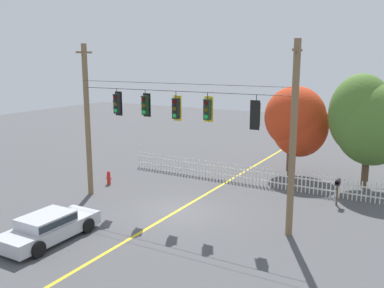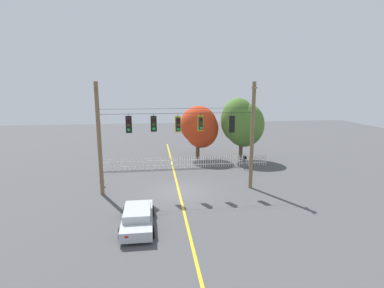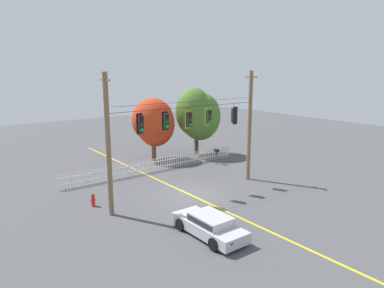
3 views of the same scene
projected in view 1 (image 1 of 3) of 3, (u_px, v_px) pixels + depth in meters
ground at (177, 211)px, 20.71m from camera, size 80.00×80.00×0.00m
lane_centerline_stripe at (177, 211)px, 20.71m from camera, size 0.16×36.00×0.01m
signal_support_span at (176, 128)px, 19.89m from camera, size 11.52×1.10×8.16m
traffic_signal_northbound_secondary at (117, 104)px, 21.42m from camera, size 0.43×0.38×1.38m
traffic_signal_southbound_primary at (145, 105)px, 20.56m from camera, size 0.43×0.38×1.33m
traffic_signal_eastbound_side at (176, 108)px, 19.71m from camera, size 0.43×0.38×1.40m
traffic_signal_northbound_primary at (207, 109)px, 18.90m from camera, size 0.43×0.38×1.34m
traffic_signal_westbound_side at (256, 115)px, 17.77m from camera, size 0.43×0.38×1.48m
white_picket_fence at (247, 175)px, 25.18m from camera, size 16.11×0.06×1.11m
autumn_maple_near_fence at (297, 121)px, 26.61m from camera, size 4.07×3.54×5.72m
autumn_maple_mid at (367, 120)px, 23.59m from camera, size 4.54×3.55×6.59m
parked_car at (49, 226)px, 17.28m from camera, size 1.86×4.32×1.15m
fire_hydrant at (109, 178)px, 25.14m from camera, size 0.38×0.22×0.82m
roadside_mailbox at (338, 184)px, 21.39m from camera, size 0.25×0.44×1.38m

